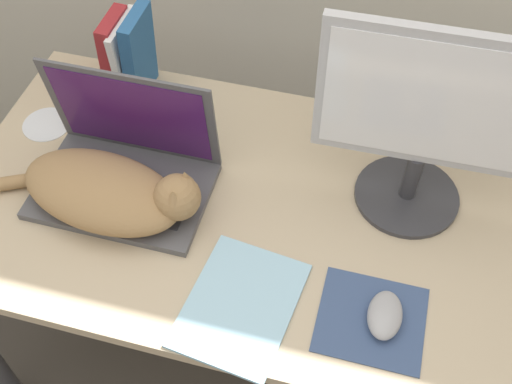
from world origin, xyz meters
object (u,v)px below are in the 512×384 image
at_px(cat, 109,192).
at_px(computer_mouse, 385,315).
at_px(book_row, 128,56).
at_px(external_monitor, 428,121).
at_px(notepad, 241,305).
at_px(cd_disc, 47,124).
at_px(laptop, 126,167).

bearing_deg(cat, computer_mouse, -11.03).
bearing_deg(cat, book_row, 104.99).
height_order(computer_mouse, book_row, book_row).
xyz_separation_m(cat, external_monitor, (0.63, 0.20, 0.19)).
bearing_deg(notepad, cat, 154.43).
bearing_deg(cd_disc, cat, -37.11).
distance_m(computer_mouse, cd_disc, 0.94).
distance_m(cat, cd_disc, 0.34).
xyz_separation_m(laptop, cd_disc, (-0.27, 0.12, -0.05)).
relative_size(laptop, cd_disc, 3.24).
xyz_separation_m(laptop, notepad, (0.34, -0.24, -0.05)).
bearing_deg(notepad, laptop, 144.27).
relative_size(cat, notepad, 1.67).
bearing_deg(cd_disc, laptop, -24.27).
xyz_separation_m(cat, notepad, (0.34, -0.16, -0.05)).
bearing_deg(cd_disc, computer_mouse, -19.95).
xyz_separation_m(computer_mouse, notepad, (-0.28, -0.04, -0.02)).
distance_m(cat, external_monitor, 0.68).
bearing_deg(cat, cd_disc, 142.89).
bearing_deg(external_monitor, cd_disc, 179.95).
distance_m(external_monitor, book_row, 0.76).
relative_size(computer_mouse, book_row, 0.46).
height_order(cat, cd_disc, cat).
bearing_deg(notepad, external_monitor, 51.69).
bearing_deg(book_row, laptop, -70.54).
relative_size(notepad, cd_disc, 2.50).
bearing_deg(cd_disc, book_row, 47.53).
height_order(notepad, cd_disc, notepad).
bearing_deg(book_row, external_monitor, -13.82).
bearing_deg(computer_mouse, book_row, 145.30).
distance_m(book_row, notepad, 0.71).
relative_size(laptop, computer_mouse, 3.58).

